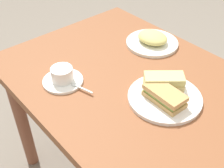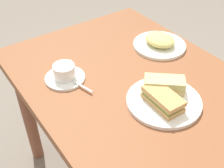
% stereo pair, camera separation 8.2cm
% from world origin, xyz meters
% --- Properties ---
extents(dining_table, '(1.20, 0.79, 0.72)m').
position_xyz_m(dining_table, '(0.00, 0.00, 0.62)').
color(dining_table, brown).
rests_on(dining_table, ground_plane).
extents(sandwich_plate, '(0.27, 0.27, 0.01)m').
position_xyz_m(sandwich_plate, '(0.10, 0.01, 0.73)').
color(sandwich_plate, white).
rests_on(sandwich_plate, dining_table).
extents(sandwich_front, '(0.15, 0.08, 0.05)m').
position_xyz_m(sandwich_front, '(0.11, -0.02, 0.76)').
color(sandwich_front, tan).
rests_on(sandwich_front, sandwich_plate).
extents(sandwich_back, '(0.14, 0.15, 0.05)m').
position_xyz_m(sandwich_back, '(0.06, 0.04, 0.76)').
color(sandwich_back, '#D5C07C').
rests_on(sandwich_back, sandwich_plate).
extents(coffee_saucer, '(0.16, 0.16, 0.01)m').
position_xyz_m(coffee_saucer, '(-0.23, -0.22, 0.72)').
color(coffee_saucer, white).
rests_on(coffee_saucer, dining_table).
extents(coffee_cup, '(0.09, 0.10, 0.06)m').
position_xyz_m(coffee_cup, '(-0.23, -0.22, 0.76)').
color(coffee_cup, white).
rests_on(coffee_cup, coffee_saucer).
extents(spoon, '(0.10, 0.04, 0.01)m').
position_xyz_m(spoon, '(-0.15, -0.20, 0.73)').
color(spoon, silver).
rests_on(spoon, coffee_saucer).
extents(side_plate, '(0.24, 0.24, 0.01)m').
position_xyz_m(side_plate, '(-0.19, 0.25, 0.73)').
color(side_plate, white).
rests_on(side_plate, dining_table).
extents(side_food_pile, '(0.14, 0.12, 0.04)m').
position_xyz_m(side_food_pile, '(-0.19, 0.25, 0.76)').
color(side_food_pile, '#CCC36C').
rests_on(side_food_pile, side_plate).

